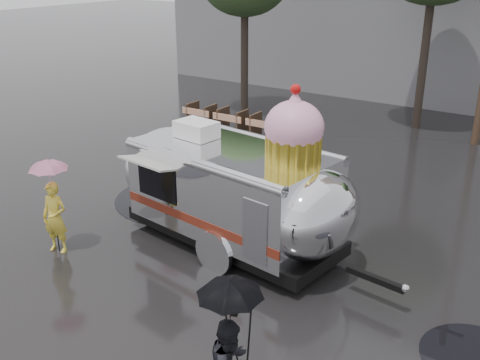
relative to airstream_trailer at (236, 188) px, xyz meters
The scene contains 8 objects.
ground 3.14m from the airstream_trailer, 80.99° to the right, with size 120.00×120.00×0.00m, color black.
puddles 2.00m from the airstream_trailer, behind, with size 12.42×8.38×0.01m.
barricade_row 8.90m from the airstream_trailer, 125.31° to the left, with size 4.30×0.80×1.00m.
airstream_trailer is the anchor object (origin of this frame).
person_left 4.21m from the airstream_trailer, 141.73° to the right, with size 0.61×0.41×1.70m, color yellow.
umbrella_pink 4.19m from the airstream_trailer, 141.73° to the right, with size 1.07×1.07×2.28m.
umbrella_black 5.37m from the airstream_trailer, 56.47° to the right, with size 1.17×1.17×2.35m.
tripod 4.68m from the airstream_trailer, 55.91° to the right, with size 0.54×0.54×1.35m.
Camera 1 is at (6.32, -7.11, 6.45)m, focal length 42.00 mm.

